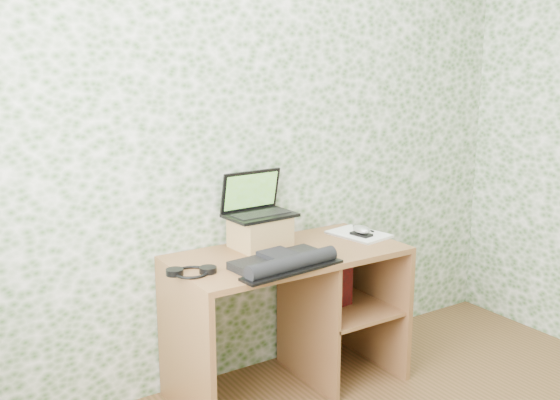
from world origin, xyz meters
TOP-DOWN VIEW (x-y plane):
  - wall_back at (0.00, 1.75)m, footprint 3.50×0.00m
  - desk at (0.08, 1.47)m, footprint 1.20×0.60m
  - riser at (-0.08, 1.58)m, footprint 0.29×0.24m
  - laptop at (-0.08, 1.62)m, footprint 0.36×0.26m
  - keyboard at (-0.15, 1.25)m, footprint 0.55×0.32m
  - headphones at (-0.56, 1.40)m, footprint 0.22×0.21m
  - notepad at (0.50, 1.48)m, footprint 0.27×0.35m
  - mouse at (0.48, 1.43)m, footprint 0.10×0.13m
  - pen at (0.57, 1.52)m, footprint 0.03×0.16m
  - red_box at (0.27, 1.44)m, footprint 0.26×0.10m

SIDE VIEW (x-z plane):
  - desk at x=0.08m, z-range 0.11..0.86m
  - red_box at x=0.27m, z-range 0.39..0.70m
  - notepad at x=0.50m, z-range 0.75..0.76m
  - headphones at x=-0.56m, z-range 0.75..0.77m
  - pen at x=0.57m, z-range 0.76..0.77m
  - keyboard at x=-0.15m, z-range 0.74..0.81m
  - mouse at x=0.48m, z-range 0.76..0.81m
  - riser at x=-0.08m, z-range 0.75..0.91m
  - laptop at x=-0.08m, z-range 0.85..1.08m
  - wall_back at x=0.00m, z-range -0.45..3.05m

